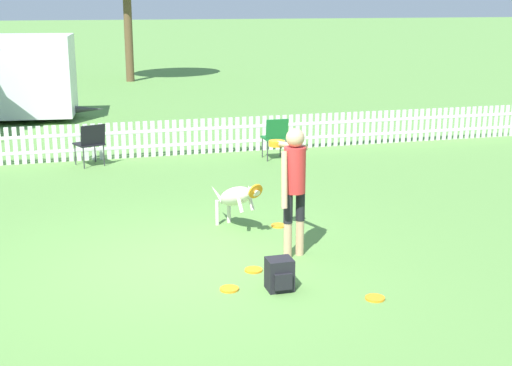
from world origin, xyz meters
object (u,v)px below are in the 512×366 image
object	(u,v)px
frisbee_near_handler	(279,226)
frisbee_near_dog	(375,298)
frisbee_midfield	(254,270)
frisbee_far_scatter	(229,289)
folding_chair_center	(275,135)
leaping_dog	(236,197)
handler_person	(293,176)
backpack_on_grass	(280,275)
folding_chair_green_right	(91,141)

from	to	relation	value
frisbee_near_handler	frisbee_near_dog	distance (m)	2.84
frisbee_near_handler	frisbee_midfield	world-z (taller)	same
frisbee_far_scatter	folding_chair_center	xyz separation A→B (m)	(2.58, 6.50, 0.52)
frisbee_near_handler	frisbee_near_dog	bearing A→B (deg)	-85.14
frisbee_near_handler	leaping_dog	bearing A→B (deg)	178.99
handler_person	frisbee_midfield	xyz separation A→B (m)	(-0.64, -0.41, -1.06)
handler_person	frisbee_far_scatter	size ratio (longest dim) A/B	7.65
frisbee_near_handler	folding_chair_center	world-z (taller)	folding_chair_center
backpack_on_grass	folding_chair_center	bearing A→B (deg)	73.13
frisbee_near_handler	folding_chair_center	size ratio (longest dim) A/B	0.25
leaping_dog	folding_chair_center	bearing A→B (deg)	-133.39
folding_chair_center	leaping_dog	bearing A→B (deg)	66.50
leaping_dog	frisbee_near_handler	distance (m)	0.81
leaping_dog	folding_chair_center	size ratio (longest dim) A/B	1.37
handler_person	leaping_dog	world-z (taller)	handler_person
leaping_dog	frisbee_near_dog	distance (m)	3.02
leaping_dog	folding_chair_green_right	xyz separation A→B (m)	(-1.80, 4.79, 0.02)
backpack_on_grass	folding_chair_green_right	world-z (taller)	folding_chair_green_right
leaping_dog	frisbee_near_handler	world-z (taller)	leaping_dog
frisbee_near_handler	frisbee_midfield	size ratio (longest dim) A/B	1.00
leaping_dog	frisbee_midfield	distance (m)	1.73
backpack_on_grass	folding_chair_green_right	distance (m)	7.30
leaping_dog	backpack_on_grass	size ratio (longest dim) A/B	3.21
folding_chair_green_right	handler_person	bearing A→B (deg)	89.90
leaping_dog	frisbee_midfield	size ratio (longest dim) A/B	5.47
leaping_dog	backpack_on_grass	bearing A→B (deg)	68.96
frisbee_far_scatter	folding_chair_green_right	xyz separation A→B (m)	(-1.17, 6.93, 0.51)
frisbee_midfield	frisbee_far_scatter	size ratio (longest dim) A/B	1.00
frisbee_far_scatter	folding_chair_center	bearing A→B (deg)	68.36
frisbee_midfield	frisbee_near_dog	bearing A→B (deg)	-47.99
frisbee_near_dog	folding_chair_green_right	distance (m)	8.11
frisbee_near_dog	folding_chair_green_right	world-z (taller)	folding_chair_green_right
backpack_on_grass	folding_chair_green_right	bearing A→B (deg)	103.73
frisbee_near_dog	frisbee_midfield	bearing A→B (deg)	132.01
handler_person	frisbee_near_handler	world-z (taller)	handler_person
frisbee_near_handler	frisbee_midfield	distance (m)	1.84
handler_person	folding_chair_green_right	xyz separation A→B (m)	(-2.24, 6.03, -0.55)
frisbee_midfield	backpack_on_grass	xyz separation A→B (m)	(0.13, -0.65, 0.17)
frisbee_near_dog	backpack_on_grass	world-z (taller)	backpack_on_grass
folding_chair_green_right	frisbee_midfield	bearing A→B (deg)	83.45
frisbee_near_dog	frisbee_midfield	world-z (taller)	same
handler_person	folding_chair_green_right	bearing A→B (deg)	91.11
frisbee_far_scatter	frisbee_midfield	bearing A→B (deg)	49.27
leaping_dog	frisbee_near_handler	bearing A→B (deg)	159.68
handler_person	backpack_on_grass	xyz separation A→B (m)	(-0.51, -1.06, -0.88)
frisbee_far_scatter	folding_chair_center	world-z (taller)	folding_chair_center
folding_chair_green_right	leaping_dog	bearing A→B (deg)	90.08
frisbee_near_handler	folding_chair_center	distance (m)	4.59
frisbee_near_handler	folding_chair_green_right	world-z (taller)	folding_chair_green_right
leaping_dog	backpack_on_grass	world-z (taller)	leaping_dog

